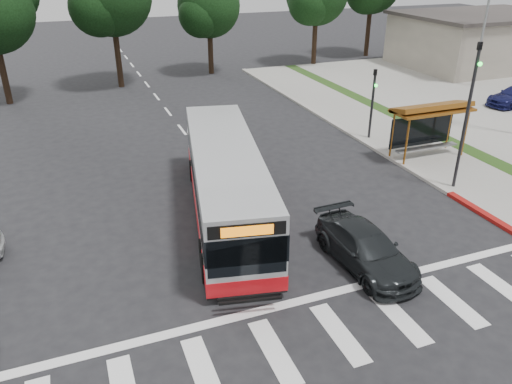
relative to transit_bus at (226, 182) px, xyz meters
name	(u,v)px	position (x,y,z in m)	size (l,w,h in m)	color
ground	(271,245)	(0.81, -2.80, -1.48)	(140.00, 140.00, 0.00)	black
sidewalk_east	(394,138)	(11.81, 5.20, -1.42)	(4.00, 40.00, 0.12)	gray
curb_east	(364,142)	(9.81, 5.20, -1.41)	(0.30, 40.00, 0.15)	#9E9991
curb_east_red	(502,225)	(9.81, -4.80, -1.40)	(0.32, 6.00, 0.15)	maroon
commercial_building	(481,42)	(30.81, 19.20, 0.72)	(14.00, 10.00, 4.40)	#A29888
building_roof_cap	(487,14)	(30.81, 19.20, 3.07)	(14.60, 10.60, 0.30)	#383330
crosswalk_ladder	(339,333)	(0.81, -7.80, -1.47)	(18.00, 2.60, 0.01)	silver
bus_shelter	(431,114)	(11.61, 2.30, 0.87)	(4.20, 1.60, 2.86)	brown
traffic_signal_ne_tall	(469,106)	(10.41, -1.31, 2.40)	(0.18, 0.37, 6.50)	black
traffic_signal_ne_short	(373,97)	(10.41, 5.69, 1.00)	(0.18, 0.37, 4.00)	black
lot_light_mid	(488,8)	(24.81, 13.20, 4.43)	(1.90, 0.35, 9.01)	gray
tree_north_b	(209,5)	(6.88, 25.26, 4.18)	(5.72, 5.33, 8.43)	black
transit_bus	(226,182)	(0.00, 0.00, 0.00)	(2.48, 11.46, 2.96)	silver
pedestrian	(270,273)	(-0.35, -5.44, -0.66)	(0.60, 0.39, 1.64)	silver
dark_sedan	(365,248)	(3.31, -5.10, -0.81)	(1.87, 4.59, 1.33)	black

